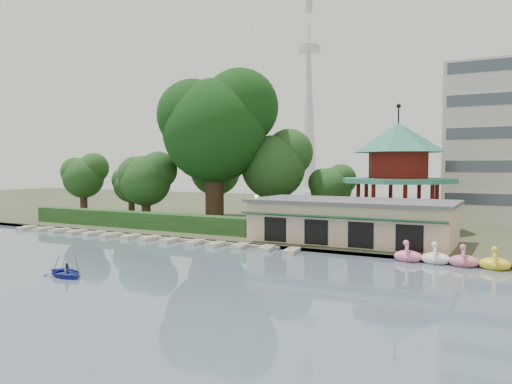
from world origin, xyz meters
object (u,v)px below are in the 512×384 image
Objects in this scene: boathouse at (352,220)px; pavilion at (398,165)px; dock at (135,235)px; rowboat_with_passengers at (66,270)px; big_tree at (216,123)px.

pavilion is (2.00, 10.03, 5.11)m from boathouse.
rowboat_with_passengers reaches higher than dock.
pavilion is 2.53× the size of rowboat_with_passengers.
boathouse is 25.39m from rowboat_with_passengers.
rowboat_with_passengers is (8.91, -16.90, 0.35)m from dock.
big_tree reaches higher than rowboat_with_passengers.
big_tree is at bearing 161.70° from boathouse.
rowboat_with_passengers is at bearing -121.13° from boathouse.
dock is at bearing -167.76° from boathouse.
rowboat_with_passengers is (-15.09, -31.70, -7.01)m from pavilion.
dock is at bearing -148.34° from pavilion.
pavilion is 35.80m from rowboat_with_passengers.
big_tree is (-20.83, -3.80, 5.13)m from pavilion.
dock is 6.37× the size of rowboat_with_passengers.
boathouse is at bearing -18.30° from big_tree.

